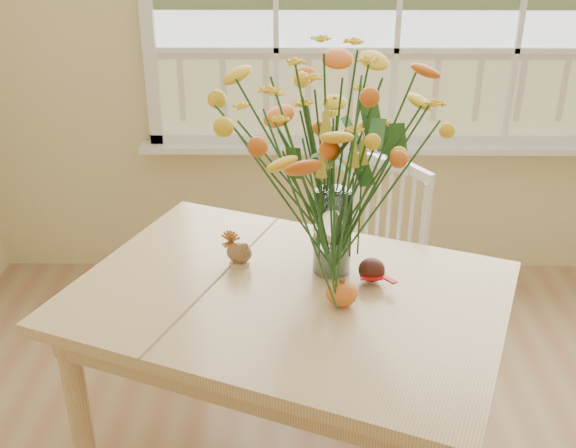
{
  "coord_description": "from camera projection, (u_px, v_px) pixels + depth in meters",
  "views": [
    {
      "loc": [
        -0.47,
        -0.9,
        1.79
      ],
      "look_at": [
        -0.48,
        0.89,
        0.91
      ],
      "focal_mm": 42.0,
      "sensor_mm": 36.0,
      "label": 1
    }
  ],
  "objects": [
    {
      "name": "wall_back",
      "position": [
        398.0,
        4.0,
        3.02
      ],
      "size": [
        4.0,
        0.02,
        2.7
      ],
      "primitive_type": "cube",
      "color": "beige",
      "rests_on": "floor"
    },
    {
      "name": "windsor_chair",
      "position": [
        374.0,
        255.0,
        2.73
      ],
      "size": [
        0.54,
        0.54,
        0.84
      ],
      "rotation": [
        0.0,
        0.0,
        -0.73
      ],
      "color": "white",
      "rests_on": "floor"
    },
    {
      "name": "dining_table",
      "position": [
        288.0,
        316.0,
        2.11
      ],
      "size": [
        1.55,
        1.34,
        0.69
      ],
      "rotation": [
        0.0,
        0.0,
        -0.38
      ],
      "color": "tan",
      "rests_on": "floor"
    },
    {
      "name": "turkey_figurine",
      "position": [
        239.0,
        253.0,
        2.2
      ],
      "size": [
        0.1,
        0.08,
        0.11
      ],
      "rotation": [
        0.0,
        0.0,
        -0.29
      ],
      "color": "#CCB78C",
      "rests_on": "dining_table"
    },
    {
      "name": "dark_gourd",
      "position": [
        372.0,
        271.0,
        2.11
      ],
      "size": [
        0.13,
        0.11,
        0.08
      ],
      "color": "#38160F",
      "rests_on": "dining_table"
    },
    {
      "name": "flower_vase",
      "position": [
        335.0,
        150.0,
        2.01
      ],
      "size": [
        0.57,
        0.57,
        0.68
      ],
      "color": "white",
      "rests_on": "dining_table"
    },
    {
      "name": "pumpkin",
      "position": [
        342.0,
        294.0,
        1.99
      ],
      "size": [
        0.09,
        0.09,
        0.07
      ],
      "primitive_type": "ellipsoid",
      "color": "#CA5617",
      "rests_on": "dining_table"
    }
  ]
}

